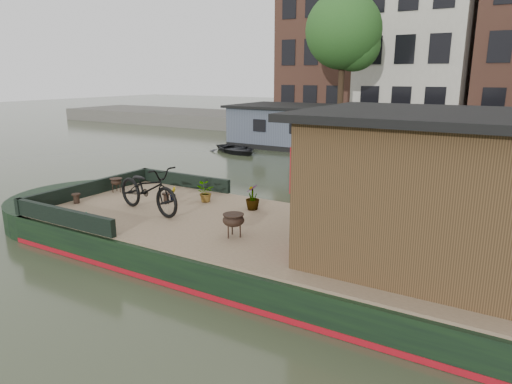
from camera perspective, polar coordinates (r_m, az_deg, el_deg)
The scene contains 19 objects.
ground at distance 8.98m, azimuth 5.82°, elevation -9.34°, with size 120.00×120.00×0.00m, color #2C3522.
houseboat_hull at distance 9.47m, azimuth -1.49°, elevation -6.20°, with size 14.01×4.02×0.60m.
houseboat_deck at distance 8.75m, azimuth 5.92°, elevation -5.59°, with size 11.80×3.80×0.05m, color #8A7355.
bow_bulwark at distance 11.65m, azimuth -17.24°, elevation -0.06°, with size 3.00×4.00×0.35m.
cabin at distance 7.78m, azimuth 20.92°, elevation 0.61°, with size 4.00×3.50×2.42m.
bicycle at distance 10.32m, azimuth -13.35°, elevation 0.40°, with size 0.70×2.01×1.05m, color black.
potted_plant_b at distance 11.21m, azimuth -10.36°, elevation -0.23°, with size 0.18×0.15×0.33m, color brown.
potted_plant_c at distance 10.97m, azimuth -6.46°, elevation -0.04°, with size 0.43×0.37×0.47m, color #B25733.
potted_plant_d at distance 10.27m, azimuth -0.44°, elevation -0.64°, with size 0.32×0.32×0.58m, color #9E482B.
potted_plant_e at distance 9.81m, azimuth -20.29°, elevation -3.18°, with size 0.15×0.10×0.29m, color #9A5C2D.
brazier_front at distance 8.57m, azimuth -2.83°, elevation -4.19°, with size 0.42×0.42×0.45m, color black, non-canonical shape.
brazier_rear at distance 12.38m, azimuth -17.06°, elevation 0.83°, with size 0.34×0.34×0.37m, color black, non-canonical shape.
bollard_port at distance 11.12m, azimuth -11.16°, elevation -0.69°, with size 0.20×0.20×0.22m, color black.
bollard_stbd at distance 11.63m, azimuth -21.54°, elevation -0.75°, with size 0.20×0.20×0.23m, color black.
dinghy at distance 21.98m, azimuth -2.46°, elevation 5.73°, with size 2.03×2.84×0.59m, color black.
far_houseboat at distance 21.91m, azimuth 21.77°, elevation 6.48°, with size 20.40×4.40×2.11m.
quay at distance 28.37m, azimuth 23.89°, elevation 6.80°, with size 60.00×6.00×0.90m, color #47443F.
townhouse_row at distance 35.40m, azimuth 27.03°, elevation 19.89°, with size 27.25×8.00×16.50m.
tree_left at distance 28.39m, azimuth 11.19°, elevation 18.77°, with size 4.40×4.40×7.40m.
Camera 1 is at (3.42, -7.48, 3.60)m, focal length 32.00 mm.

